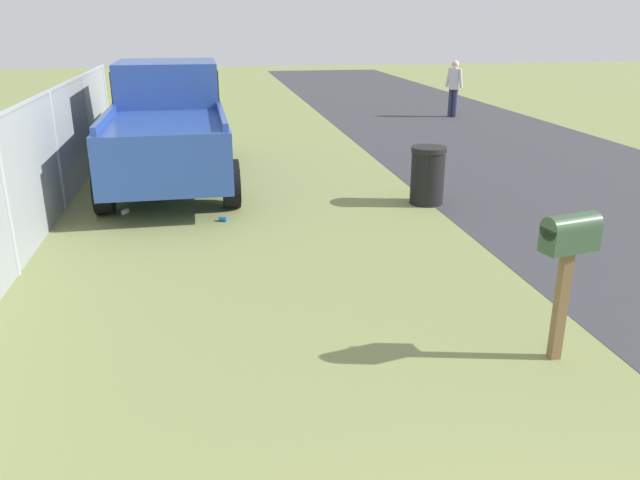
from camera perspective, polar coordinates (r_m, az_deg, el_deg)
mailbox at (r=5.60m, az=21.61°, el=-0.41°), size 0.30×0.52×1.33m
pickup_truck at (r=11.88m, az=-13.49°, el=10.58°), size 5.64×2.24×2.09m
trash_bin at (r=10.23m, az=9.70°, el=5.80°), size 0.56×0.56×0.92m
pedestrian at (r=19.75m, az=12.03°, el=13.59°), size 0.39×0.44×1.65m
fence_section at (r=9.14m, az=-24.46°, el=6.09°), size 13.52×0.07×1.84m
litter_can_near_hydrant at (r=9.39m, az=-8.76°, el=1.88°), size 0.12×0.14×0.07m
litter_cup_far_scatter at (r=10.08m, az=-17.23°, el=2.48°), size 0.13×0.12×0.08m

